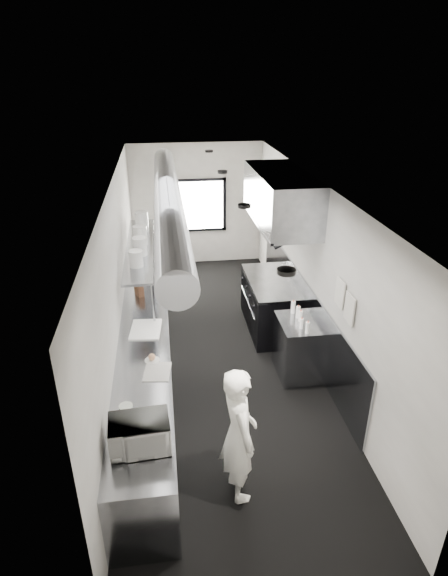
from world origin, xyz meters
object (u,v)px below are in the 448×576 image
object	(u,v)px
bottle_station	(300,348)
cutting_board	(146,329)
line_cook	(239,434)
squeeze_bottle_a	(308,328)
plate_stack_b	(140,246)
deli_tub_b	(126,410)
small_plate	(152,360)
deli_tub_a	(123,428)
plate_stack_a	(136,259)
plate_stack_d	(142,222)
prep_counter	(147,352)
squeeze_bottle_b	(302,324)
squeeze_bottle_c	(300,316)
squeeze_bottle_d	(298,312)
range	(271,304)
microwave	(140,434)
far_work_table	(149,259)
plate_stack_c	(140,235)
squeeze_bottle_e	(293,307)
knife_block	(139,288)
pass_shelf	(141,248)
exhaust_hood	(280,198)

from	to	relation	value
bottle_station	cutting_board	size ratio (longest dim) A/B	1.61
line_cook	squeeze_bottle_a	bearing A→B (deg)	-44.60
line_cook	plate_stack_b	size ratio (longest dim) A/B	5.53
deli_tub_b	cutting_board	bearing A→B (deg)	84.14
small_plate	deli_tub_b	bearing A→B (deg)	-105.82
squeeze_bottle_a	deli_tub_a	bearing A→B (deg)	-146.38
deli_tub_a	line_cook	bearing A→B (deg)	-4.60
plate_stack_a	squeeze_bottle_a	bearing A→B (deg)	-26.28
plate_stack_d	squeeze_bottle_a	distance (m)	3.71
bottle_station	deli_tub_a	distance (m)	3.19
prep_counter	squeeze_bottle_a	size ratio (longest dim) A/B	34.54
plate_stack_a	squeeze_bottle_b	xyz separation A→B (m)	(2.31, -1.03, -0.71)
squeeze_bottle_b	squeeze_bottle_c	distance (m)	0.21
deli_tub_b	squeeze_bottle_d	xyz separation A→B (m)	(2.43, 1.81, 0.04)
deli_tub_a	squeeze_bottle_a	distance (m)	2.96
small_plate	plate_stack_b	distance (m)	2.18
range	small_plate	world-z (taller)	range
bottle_station	plate_stack_b	world-z (taller)	plate_stack_b
deli_tub_a	squeeze_bottle_d	size ratio (longest dim) A/B	0.69
plate_stack_a	small_plate	bearing A→B (deg)	-83.01
microwave	plate_stack_a	world-z (taller)	plate_stack_a
bottle_station	far_work_table	distance (m)	4.53
deli_tub_a	squeeze_bottle_c	distance (m)	3.15
microwave	deli_tub_a	distance (m)	0.32
deli_tub_a	plate_stack_a	size ratio (longest dim) A/B	0.52
plate_stack_c	squeeze_bottle_d	xyz separation A→B (m)	(2.31, -1.65, -0.74)
plate_stack_d	squeeze_bottle_e	distance (m)	3.25
knife_block	squeeze_bottle_b	xyz separation A→B (m)	(2.33, -1.41, -0.03)
pass_shelf	cutting_board	bearing A→B (deg)	-87.71
pass_shelf	microwave	distance (m)	3.91
far_work_table	squeeze_bottle_a	distance (m)	4.82
deli_tub_a	knife_block	xyz separation A→B (m)	(0.08, 3.18, 0.07)
plate_stack_a	squeeze_bottle_b	world-z (taller)	plate_stack_a
deli_tub_a	squeeze_bottle_b	xyz separation A→B (m)	(2.41, 1.77, 0.03)
deli_tub_b	squeeze_bottle_b	xyz separation A→B (m)	(2.39, 1.49, 0.03)
deli_tub_a	plate_stack_b	bearing A→B (deg)	87.39
plate_stack_d	deli_tub_a	bearing A→B (deg)	-92.01
squeeze_bottle_b	deli_tub_a	bearing A→B (deg)	-143.76
prep_counter	squeeze_bottle_b	distance (m)	2.33
prep_counter	far_work_table	xyz separation A→B (m)	(0.00, 3.70, 0.00)
exhaust_hood	deli_tub_a	world-z (taller)	exhaust_hood
squeeze_bottle_e	cutting_board	bearing A→B (deg)	-174.86
line_cook	bottle_station	bearing A→B (deg)	-40.50
exhaust_hood	plate_stack_b	bearing A→B (deg)	-177.71
far_work_table	deli_tub_a	distance (m)	5.88
far_work_table	deli_tub_b	distance (m)	5.60
plate_stack_d	squeeze_bottle_c	bearing A→B (deg)	-47.03
range	plate_stack_b	bearing A→B (deg)	-177.65
small_plate	squeeze_bottle_e	world-z (taller)	squeeze_bottle_e
knife_block	squeeze_bottle_a	bearing A→B (deg)	-56.11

